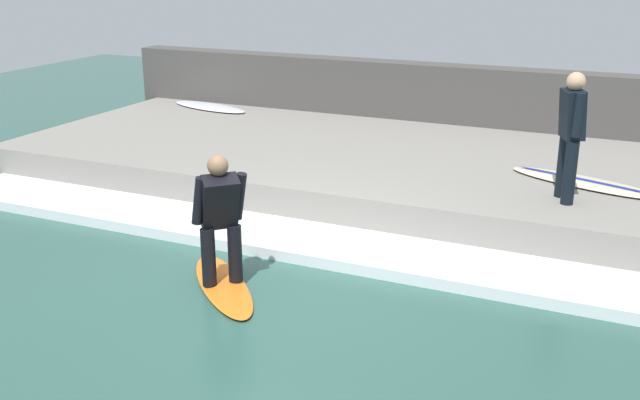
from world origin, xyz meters
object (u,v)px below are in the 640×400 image
Objects in this scene: surfboard_riding at (223,285)px; surfboard_waiting_near at (585,182)px; surfer_waiting_near at (571,130)px; surfboard_spare at (210,107)px; surfer_riding at (220,214)px.

surfboard_waiting_near is at bearing -41.72° from surfboard_riding.
surfboard_riding is 0.99× the size of surfer_waiting_near.
surfboard_riding is 6.95m from surfboard_spare.
surfboard_waiting_near is (3.62, -3.23, -0.28)m from surfer_riding.
surfer_waiting_near reaches higher than surfboard_waiting_near.
surfboard_riding is at bearing 133.16° from surfer_waiting_near.
surfer_waiting_near is 1.14m from surfboard_waiting_near.
surfboard_waiting_near is (3.62, -3.23, 0.52)m from surfboard_riding.
surfer_waiting_near is at bearing -113.28° from surfboard_spare.
surfboard_riding is at bearing 0.00° from surfer_riding.
surfer_riding is at bearing 0.00° from surfboard_riding.
surfboard_waiting_near is at bearing -41.72° from surfer_riding.
surfer_riding is 6.94m from surfboard_spare.
surfer_waiting_near is 0.73× the size of surfboard_waiting_near.
surfboard_waiting_near is (0.76, -0.18, -0.83)m from surfer_waiting_near.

